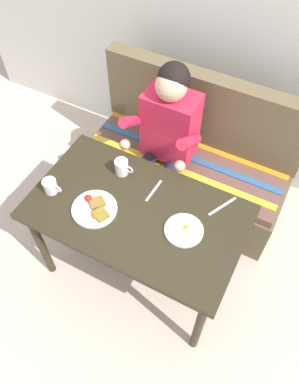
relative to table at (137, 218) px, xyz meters
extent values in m
plane|color=beige|center=(0.00, 0.00, -0.65)|extent=(8.00, 8.00, 0.00)
cube|color=silver|center=(0.00, 1.27, 0.65)|extent=(4.40, 0.10, 2.60)
cube|color=#2E2718|center=(0.00, 0.00, 0.06)|extent=(1.20, 0.70, 0.04)
cylinder|color=#2E2718|center=(-0.54, -0.29, -0.30)|extent=(0.05, 0.05, 0.69)
cylinder|color=#2E2718|center=(0.54, -0.29, -0.30)|extent=(0.05, 0.05, 0.69)
cylinder|color=#2E2718|center=(-0.54, 0.29, -0.30)|extent=(0.05, 0.05, 0.69)
cylinder|color=#2E2718|center=(0.54, 0.29, -0.30)|extent=(0.05, 0.05, 0.69)
cube|color=brown|center=(0.00, 0.72, -0.45)|extent=(1.44, 0.56, 0.40)
cube|color=brown|center=(0.00, 0.72, -0.22)|extent=(1.40, 0.52, 0.06)
cube|color=brown|center=(0.00, 0.94, 0.08)|extent=(1.44, 0.12, 0.54)
cube|color=yellow|center=(0.00, 0.58, -0.18)|extent=(1.38, 0.05, 0.01)
cube|color=#336099|center=(0.00, 0.72, -0.18)|extent=(1.38, 0.05, 0.01)
cube|color=orange|center=(0.00, 0.86, -0.18)|extent=(1.38, 0.05, 0.01)
cube|color=#C82441|center=(-0.12, 0.66, 0.11)|extent=(0.34, 0.22, 0.48)
sphere|color=#DBAD89|center=(-0.12, 0.64, 0.44)|extent=(0.19, 0.19, 0.19)
sphere|color=black|center=(-0.12, 0.67, 0.47)|extent=(0.19, 0.19, 0.19)
cylinder|color=#C82441|center=(-0.31, 0.52, 0.18)|extent=(0.07, 0.29, 0.23)
cylinder|color=#C82441|center=(0.07, 0.52, 0.18)|extent=(0.07, 0.29, 0.23)
sphere|color=#DBAD89|center=(-0.31, 0.40, 0.08)|extent=(0.07, 0.07, 0.07)
sphere|color=#DBAD89|center=(0.07, 0.40, 0.08)|extent=(0.07, 0.07, 0.07)
cylinder|color=#232333|center=(-0.20, 0.49, -0.13)|extent=(0.09, 0.34, 0.09)
cylinder|color=#232333|center=(-0.20, 0.32, -0.39)|extent=(0.08, 0.08, 0.52)
cube|color=black|center=(-0.20, 0.26, -0.62)|extent=(0.09, 0.20, 0.05)
cylinder|color=#232333|center=(-0.03, 0.49, -0.13)|extent=(0.09, 0.34, 0.09)
cylinder|color=#232333|center=(-0.03, 0.32, -0.39)|extent=(0.08, 0.08, 0.52)
cube|color=black|center=(-0.03, 0.26, -0.62)|extent=(0.09, 0.20, 0.05)
cylinder|color=white|center=(-0.21, -0.11, 0.09)|extent=(0.25, 0.25, 0.02)
cube|color=olive|center=(-0.21, -0.07, 0.11)|extent=(0.10, 0.10, 0.02)
cube|color=olive|center=(-0.15, -0.13, 0.11)|extent=(0.10, 0.10, 0.02)
sphere|color=red|center=(-0.26, -0.07, 0.12)|extent=(0.04, 0.04, 0.04)
ellipsoid|color=#CC6623|center=(-0.16, -0.14, 0.11)|extent=(0.06, 0.05, 0.02)
cylinder|color=white|center=(0.28, 0.00, 0.09)|extent=(0.21, 0.21, 0.01)
ellipsoid|color=white|center=(0.28, 0.00, 0.10)|extent=(0.09, 0.08, 0.01)
sphere|color=yellow|center=(0.29, 0.01, 0.11)|extent=(0.03, 0.03, 0.03)
cylinder|color=white|center=(-0.21, 0.20, 0.13)|extent=(0.08, 0.08, 0.10)
cylinder|color=brown|center=(-0.21, 0.20, 0.17)|extent=(0.07, 0.07, 0.01)
torus|color=white|center=(-0.16, 0.20, 0.14)|extent=(0.05, 0.01, 0.05)
cylinder|color=white|center=(-0.50, -0.11, 0.13)|extent=(0.08, 0.08, 0.09)
cylinder|color=brown|center=(-0.50, -0.11, 0.16)|extent=(0.07, 0.07, 0.01)
torus|color=white|center=(-0.44, -0.11, 0.13)|extent=(0.05, 0.01, 0.05)
cube|color=silver|center=(0.02, 0.16, 0.08)|extent=(0.02, 0.17, 0.00)
cube|color=silver|center=(0.41, 0.24, 0.08)|extent=(0.10, 0.18, 0.00)
camera|label=1|loc=(0.61, -1.00, 1.81)|focal=35.54mm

